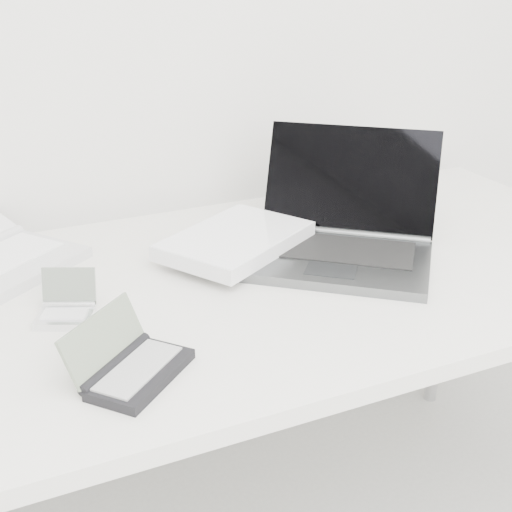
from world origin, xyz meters
name	(u,v)px	position (x,y,z in m)	size (l,w,h in m)	color
desk	(261,296)	(0.00, 1.55, 0.68)	(1.60, 0.80, 0.73)	white
laptop_large	(298,238)	(0.10, 1.60, 0.77)	(0.62, 0.49, 0.22)	#57595C
pda_silver	(66,309)	(-0.37, 1.54, 0.75)	(0.12, 0.12, 0.07)	white
palmtop_charcoal	(130,365)	(-0.32, 1.32, 0.75)	(0.20, 0.20, 0.09)	black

